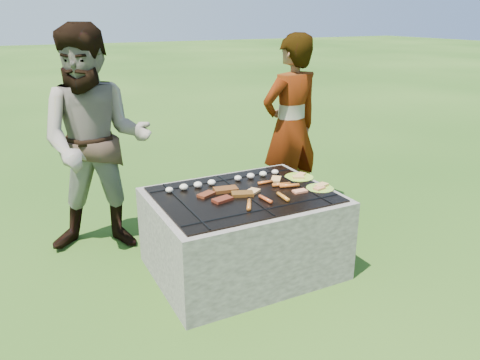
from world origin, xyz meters
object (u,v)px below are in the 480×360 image
object	(u,v)px
plate_far	(299,177)
fire_pit	(243,235)
bystander	(96,143)
cook	(290,128)
plate_near	(320,188)

from	to	relation	value
plate_far	fire_pit	bearing A→B (deg)	-167.74
plate_far	bystander	size ratio (longest dim) A/B	0.16
cook	bystander	bearing A→B (deg)	-9.53
plate_far	plate_near	size ratio (longest dim) A/B	1.36
cook	fire_pit	bearing A→B (deg)	34.03
fire_pit	plate_far	distance (m)	0.66
fire_pit	cook	xyz separation A→B (m)	(0.88, 0.76, 0.56)
fire_pit	bystander	size ratio (longest dim) A/B	0.73
fire_pit	plate_near	distance (m)	0.67
plate_far	bystander	distance (m)	1.60
plate_near	cook	xyz separation A→B (m)	(0.32, 0.92, 0.23)
bystander	cook	bearing A→B (deg)	16.77
cook	plate_near	bearing A→B (deg)	63.89
plate_far	cook	size ratio (longest dim) A/B	0.16
plate_far	bystander	xyz separation A→B (m)	(-1.40, 0.72, 0.28)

